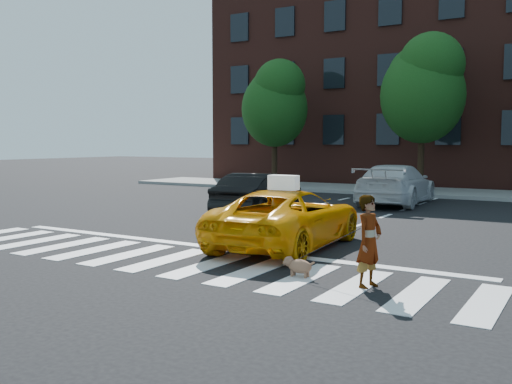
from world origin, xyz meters
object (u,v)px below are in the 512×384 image
tree_left (275,101)px  tree_mid (423,85)px  taxi (288,218)px  white_suv (396,184)px  black_sedan (259,194)px  woman (369,241)px  dog (297,266)px

tree_left → tree_mid: tree_mid is taller
tree_left → taxi: (8.37, -14.46, -3.79)m
taxi → white_suv: size_ratio=0.90×
tree_mid → taxi: tree_mid is taller
black_sedan → white_suv: white_suv is taller
white_suv → tree_mid: bearing=-89.4°
tree_mid → woman: (3.66, -16.96, -4.10)m
tree_left → white_suv: (7.79, -4.63, -3.69)m
woman → dog: 1.41m
tree_left → woman: size_ratio=4.32×
dog → woman: bearing=-2.9°
taxi → woman: size_ratio=3.11×
black_sedan → dog: 8.50m
tree_left → tree_mid: size_ratio=0.92×
white_suv → woman: (3.38, -12.33, -0.00)m
taxi → dog: (1.50, -2.46, -0.45)m
tree_mid → tree_left: bearing=180.0°
white_suv → dog: size_ratio=8.45×
black_sedan → dog: (4.90, -6.93, -0.48)m
dog → tree_left: bearing=118.7°
white_suv → tree_left: bearing=-33.6°
woman → taxi: bearing=60.7°
white_suv → black_sedan: bearing=59.4°
tree_mid → white_suv: size_ratio=1.37×
tree_left → tree_mid: bearing=-0.0°
dog → black_sedan: bearing=123.7°
tree_left → dog: size_ratio=10.58×
black_sedan → taxi: bearing=121.5°
woman → dog: woman is taller
taxi → tree_mid: bearing=-89.8°
tree_mid → white_suv: bearing=-86.5°
white_suv → woman: white_suv is taller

